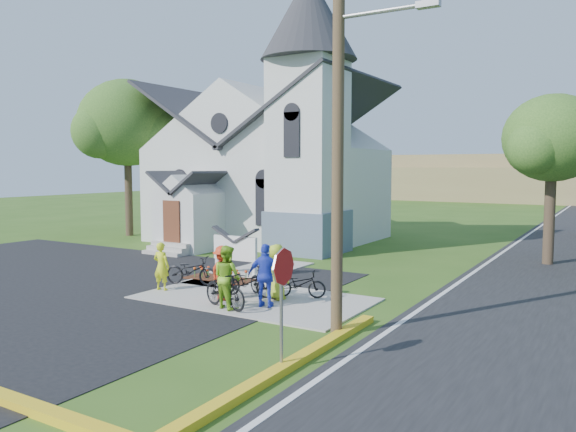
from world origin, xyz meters
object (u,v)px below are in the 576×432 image
Objects in this scene: utility_pole at (341,109)px; bike_2 at (248,282)px; cyclist_0 at (161,266)px; cyclist_3 at (223,273)px; church_sign at (235,249)px; bike_1 at (263,282)px; stop_sign at (283,283)px; cyclist_1 at (227,277)px; bike_3 at (225,290)px; bike_4 at (300,284)px; cyclist_2 at (266,275)px; cyclist_4 at (276,272)px; bike_0 at (191,271)px.

bike_2 is (-4.12, 2.05, -4.90)m from utility_pole.
cyclist_0 is 2.56m from cyclist_3.
bike_1 is at bearing -40.18° from church_sign.
cyclist_1 is (-3.86, 3.26, -0.83)m from stop_sign.
bike_3 is 1.12× the size of bike_4.
cyclist_2 is at bearing -162.11° from cyclist_3.
church_sign is 3.41m from cyclist_0.
church_sign is at bearing 32.49° from bike_2.
bike_3 is (-3.82, 0.49, -4.81)m from utility_pole.
bike_2 is (2.95, 0.71, -0.34)m from cyclist_0.
stop_sign is 1.44× the size of bike_2.
cyclist_0 is at bearing 169.29° from utility_pole.
utility_pole reaches higher than cyclist_0.
utility_pole is at bearing -157.37° from bike_4.
bike_2 is at bearing -47.31° from church_sign.
utility_pole is 6.57m from bike_1.
cyclist_1 is at bearing -157.26° from bike_1.
cyclist_3 is (-4.58, 3.99, -0.91)m from stop_sign.
stop_sign is 5.92m from cyclist_4.
cyclist_3 is 1.02× the size of bike_4.
bike_2 is at bearing 148.88° from bike_1.
church_sign is at bearing 41.75° from bike_4.
bike_0 is 1.03× the size of cyclist_2.
cyclist_4 reaches higher than bike_3.
bike_4 is at bearing -74.59° from bike_2.
bike_1 is 0.94× the size of bike_4.
bike_3 is 1.07× the size of cyclist_4.
church_sign reaches higher than bike_1.
cyclist_0 is (-0.50, -3.36, -0.19)m from church_sign.
cyclist_0 is 0.98× the size of bike_4.
church_sign is 9.97m from stop_sign.
cyclist_0 is 0.86× the size of cyclist_2.
cyclist_2 is (3.83, -1.20, 0.42)m from bike_0.
bike_4 is (3.90, -1.96, -0.55)m from church_sign.
stop_sign reaches higher than bike_1.
bike_3 is at bearing 131.24° from bike_4.
bike_1 is (0.06, 1.75, -0.44)m from cyclist_1.
bike_0 reaches higher than bike_4.
utility_pole is 5.31× the size of bike_0.
cyclist_4 is at bearing -36.50° from church_sign.
church_sign is 4.23m from cyclist_4.
cyclist_0 is at bearing 2.96° from cyclist_1.
cyclist_0 is at bearing 93.35° from bike_2.
cyclist_3 is at bearing 56.46° from bike_3.
bike_1 is at bearing 127.20° from stop_sign.
utility_pole is at bearing -176.48° from cyclist_3.
cyclist_3 reaches higher than church_sign.
church_sign is 1.28× the size of bike_2.
cyclist_2 is 1.06× the size of bike_2.
utility_pole reaches higher than cyclist_2.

